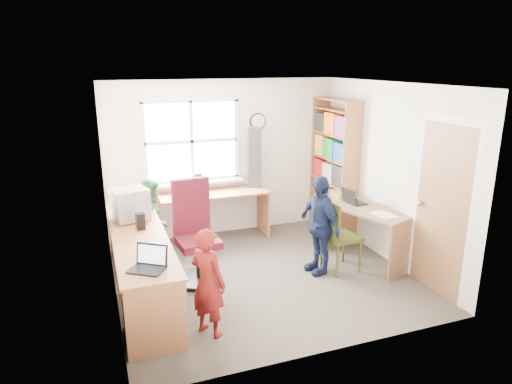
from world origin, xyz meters
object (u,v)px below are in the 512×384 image
at_px(person_green, 153,220).
at_px(person_navy, 319,225).
at_px(l_desk, 162,267).
at_px(bookshelf, 334,170).
at_px(swivel_chair, 196,238).
at_px(cd_tower, 255,158).
at_px(right_desk, 364,222).
at_px(crt_monitor, 130,204).
at_px(person_red, 208,282).
at_px(wooden_chair, 337,234).
at_px(laptop_left, 149,263).
at_px(laptop_right, 352,200).
at_px(potted_plant, 197,183).

height_order(person_green, person_navy, person_navy).
height_order(l_desk, bookshelf, bookshelf).
height_order(swivel_chair, cd_tower, cd_tower).
height_order(cd_tower, person_green, cd_tower).
relative_size(right_desk, crt_monitor, 3.01).
distance_m(bookshelf, person_red, 3.44).
xyz_separation_m(cd_tower, person_green, (-1.66, -0.51, -0.65)).
bearing_deg(crt_monitor, wooden_chair, -31.22).
relative_size(crt_monitor, cd_tower, 0.51).
bearing_deg(person_navy, laptop_left, -78.96).
distance_m(bookshelf, person_navy, 1.64).
xyz_separation_m(wooden_chair, person_green, (-2.17, 1.19, 0.05)).
xyz_separation_m(wooden_chair, crt_monitor, (-2.48, 0.77, 0.44)).
bearing_deg(laptop_right, l_desk, 95.05).
xyz_separation_m(l_desk, bookshelf, (2.96, 1.47, 0.55)).
bearing_deg(person_navy, potted_plant, -150.44).
bearing_deg(person_green, wooden_chair, -98.06).
relative_size(potted_plant, person_red, 0.29).
height_order(laptop_right, potted_plant, potted_plant).
relative_size(l_desk, cd_tower, 3.17).
height_order(bookshelf, laptop_left, bookshelf).
distance_m(right_desk, laptop_left, 3.11).
xyz_separation_m(swivel_chair, laptop_right, (2.22, 0.01, 0.26)).
bearing_deg(right_desk, laptop_left, 178.12).
xyz_separation_m(laptop_left, person_red, (0.54, -0.12, -0.24)).
bearing_deg(laptop_right, right_desk, -170.75).
bearing_deg(right_desk, laptop_right, 86.01).
xyz_separation_m(bookshelf, laptop_right, (-0.24, -0.97, -0.19)).
height_order(right_desk, laptop_left, laptop_left).
distance_m(potted_plant, person_red, 2.54).
distance_m(cd_tower, person_green, 1.85).
distance_m(l_desk, cd_tower, 2.62).
bearing_deg(person_green, crt_monitor, 164.54).
height_order(potted_plant, person_green, person_green).
bearing_deg(laptop_left, person_navy, 53.11).
distance_m(cd_tower, person_red, 2.96).
height_order(l_desk, right_desk, right_desk).
xyz_separation_m(l_desk, swivel_chair, (0.50, 0.49, 0.09)).
relative_size(swivel_chair, person_red, 1.13).
bearing_deg(right_desk, person_green, 140.71).
xyz_separation_m(swivel_chair, crt_monitor, (-0.72, 0.38, 0.40)).
bearing_deg(swivel_chair, l_desk, -140.45).
xyz_separation_m(laptop_left, cd_tower, (1.94, 2.41, 0.41)).
relative_size(right_desk, bookshelf, 0.69).
height_order(bookshelf, crt_monitor, bookshelf).
bearing_deg(wooden_chair, person_green, 145.79).
xyz_separation_m(right_desk, potted_plant, (-1.96, 1.46, 0.36)).
relative_size(bookshelf, potted_plant, 6.40).
height_order(bookshelf, person_green, bookshelf).
xyz_separation_m(l_desk, wooden_chair, (2.26, 0.10, 0.06)).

